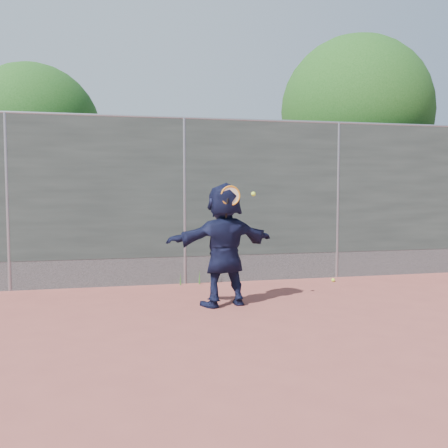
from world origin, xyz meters
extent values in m
plane|color=#9E4C42|center=(0.00, 0.00, 0.00)|extent=(80.00, 80.00, 0.00)
imported|color=#121632|center=(0.32, 1.67, 0.91)|extent=(1.76, 0.86, 1.82)
sphere|color=#C7F135|center=(2.72, 3.05, 0.03)|extent=(0.07, 0.07, 0.07)
cube|color=#38423D|center=(0.00, 3.50, 1.75)|extent=(20.00, 0.04, 2.50)
cube|color=slate|center=(0.00, 3.50, 0.25)|extent=(20.00, 0.03, 0.50)
cylinder|color=gray|center=(0.00, 3.50, 3.00)|extent=(20.00, 0.05, 0.05)
cylinder|color=gray|center=(-3.00, 3.50, 1.50)|extent=(0.06, 0.06, 3.00)
cylinder|color=gray|center=(0.00, 3.50, 1.50)|extent=(0.06, 0.06, 3.00)
cylinder|color=gray|center=(3.00, 3.50, 1.50)|extent=(0.06, 0.06, 3.00)
torus|color=orange|center=(0.37, 1.47, 1.63)|extent=(0.29, 0.04, 0.29)
cylinder|color=beige|center=(0.37, 1.47, 1.63)|extent=(0.25, 0.02, 0.25)
cylinder|color=black|center=(0.32, 1.49, 1.43)|extent=(0.04, 0.13, 0.33)
sphere|color=#C7F135|center=(0.74, 1.56, 1.66)|extent=(0.07, 0.07, 0.07)
cylinder|color=#382314|center=(4.50, 5.70, 1.30)|extent=(0.28, 0.28, 2.60)
sphere|color=#23561C|center=(4.50, 5.70, 3.59)|extent=(3.60, 3.60, 3.60)
sphere|color=#23561C|center=(5.22, 5.90, 3.23)|extent=(2.52, 2.52, 2.52)
cylinder|color=#382314|center=(-3.00, 6.50, 1.10)|extent=(0.28, 0.28, 2.20)
sphere|color=#23561C|center=(-3.00, 6.50, 3.03)|extent=(3.00, 3.00, 3.00)
sphere|color=#23561C|center=(-2.40, 6.70, 2.73)|extent=(2.10, 2.10, 2.10)
cone|color=#387226|center=(0.25, 3.38, 0.13)|extent=(0.03, 0.03, 0.26)
cone|color=#387226|center=(0.55, 3.40, 0.15)|extent=(0.03, 0.03, 0.30)
cone|color=#387226|center=(-0.10, 3.36, 0.11)|extent=(0.03, 0.03, 0.22)
camera|label=1|loc=(-1.29, -5.47, 1.73)|focal=40.00mm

